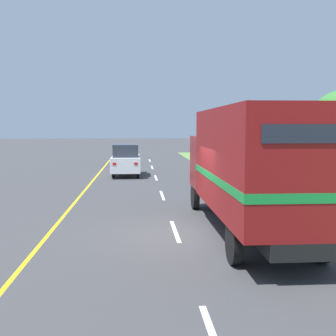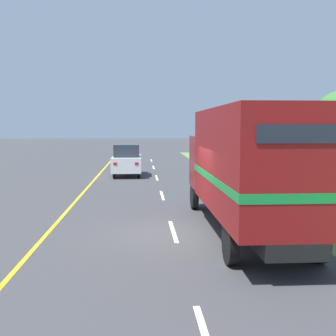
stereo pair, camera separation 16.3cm
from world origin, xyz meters
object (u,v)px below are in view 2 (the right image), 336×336
at_px(horse_trailer_truck, 247,166).
at_px(roadside_tree_mid, 281,128).
at_px(highway_sign, 271,152).
at_px(delineator_post, 317,214).
at_px(lead_car_white, 127,160).

distance_m(horse_trailer_truck, roadside_tree_mid, 23.46).
relative_size(horse_trailer_truck, highway_sign, 3.03).
distance_m(horse_trailer_truck, delineator_post, 2.74).
height_order(horse_trailer_truck, lead_car_white, horse_trailer_truck).
distance_m(horse_trailer_truck, lead_car_white, 15.50).
xyz_separation_m(horse_trailer_truck, roadside_tree_mid, (8.37, 21.89, 0.99)).
relative_size(lead_car_white, roadside_tree_mid, 0.86).
distance_m(lead_car_white, delineator_post, 15.83).
relative_size(horse_trailer_truck, delineator_post, 9.16).
relative_size(highway_sign, roadside_tree_mid, 0.62).
xyz_separation_m(lead_car_white, delineator_post, (6.18, -14.56, -0.50)).
bearing_deg(lead_car_white, delineator_post, -67.02).
height_order(lead_car_white, roadside_tree_mid, roadside_tree_mid).
bearing_deg(delineator_post, horse_trailer_truck, -170.08).
relative_size(highway_sign, delineator_post, 3.02).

